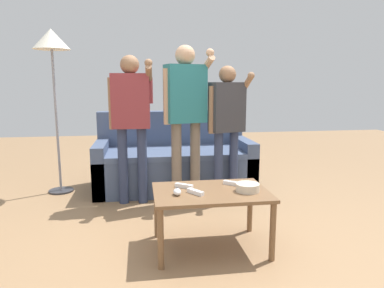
{
  "coord_description": "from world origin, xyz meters",
  "views": [
    {
      "loc": [
        -0.46,
        -2.68,
        1.24
      ],
      "look_at": [
        -0.01,
        0.34,
        0.72
      ],
      "focal_mm": 32.55,
      "sensor_mm": 36.0,
      "label": 1
    }
  ],
  "objects_px": {
    "coffee_table": "(211,198)",
    "snack_bowl": "(248,187)",
    "game_remote_wand_near": "(184,186)",
    "game_remote_wand_spare": "(233,183)",
    "couch": "(174,162)",
    "player_left": "(131,112)",
    "game_remote_wand_far": "(195,192)",
    "player_center": "(186,106)",
    "game_remote_nunchuk": "(177,192)",
    "floor_lamp": "(52,49)",
    "player_right": "(227,117)"
  },
  "relations": [
    {
      "from": "coffee_table",
      "to": "snack_bowl",
      "type": "bearing_deg",
      "value": -11.96
    },
    {
      "from": "game_remote_wand_near",
      "to": "game_remote_wand_spare",
      "type": "distance_m",
      "value": 0.39
    },
    {
      "from": "couch",
      "to": "game_remote_wand_spare",
      "type": "relative_size",
      "value": 12.45
    },
    {
      "from": "snack_bowl",
      "to": "game_remote_wand_spare",
      "type": "height_order",
      "value": "snack_bowl"
    },
    {
      "from": "player_left",
      "to": "game_remote_wand_spare",
      "type": "bearing_deg",
      "value": -51.91
    },
    {
      "from": "game_remote_wand_far",
      "to": "player_center",
      "type": "bearing_deg",
      "value": 85.82
    },
    {
      "from": "game_remote_nunchuk",
      "to": "game_remote_wand_far",
      "type": "height_order",
      "value": "game_remote_nunchuk"
    },
    {
      "from": "floor_lamp",
      "to": "game_remote_wand_spare",
      "type": "distance_m",
      "value": 2.54
    },
    {
      "from": "coffee_table",
      "to": "game_remote_wand_spare",
      "type": "relative_size",
      "value": 5.8
    },
    {
      "from": "player_right",
      "to": "player_left",
      "type": "bearing_deg",
      "value": 177.46
    },
    {
      "from": "player_right",
      "to": "snack_bowl",
      "type": "bearing_deg",
      "value": -96.19
    },
    {
      "from": "player_left",
      "to": "game_remote_wand_far",
      "type": "distance_m",
      "value": 1.38
    },
    {
      "from": "snack_bowl",
      "to": "player_center",
      "type": "height_order",
      "value": "player_center"
    },
    {
      "from": "game_remote_nunchuk",
      "to": "game_remote_wand_far",
      "type": "xyz_separation_m",
      "value": [
        0.13,
        0.0,
        -0.01
      ]
    },
    {
      "from": "player_left",
      "to": "player_right",
      "type": "distance_m",
      "value": 1.0
    },
    {
      "from": "coffee_table",
      "to": "player_center",
      "type": "height_order",
      "value": "player_center"
    },
    {
      "from": "player_left",
      "to": "player_center",
      "type": "height_order",
      "value": "player_center"
    },
    {
      "from": "coffee_table",
      "to": "game_remote_wand_near",
      "type": "xyz_separation_m",
      "value": [
        -0.19,
        0.1,
        0.08
      ]
    },
    {
      "from": "snack_bowl",
      "to": "game_remote_nunchuk",
      "type": "distance_m",
      "value": 0.53
    },
    {
      "from": "floor_lamp",
      "to": "game_remote_wand_near",
      "type": "distance_m",
      "value": 2.31
    },
    {
      "from": "player_center",
      "to": "floor_lamp",
      "type": "bearing_deg",
      "value": 158.48
    },
    {
      "from": "player_right",
      "to": "game_remote_wand_near",
      "type": "relative_size",
      "value": 10.28
    },
    {
      "from": "game_remote_nunchuk",
      "to": "floor_lamp",
      "type": "height_order",
      "value": "floor_lamp"
    },
    {
      "from": "floor_lamp",
      "to": "game_remote_wand_near",
      "type": "height_order",
      "value": "floor_lamp"
    },
    {
      "from": "coffee_table",
      "to": "game_remote_wand_far",
      "type": "bearing_deg",
      "value": -153.75
    },
    {
      "from": "coffee_table",
      "to": "game_remote_nunchuk",
      "type": "relative_size",
      "value": 9.73
    },
    {
      "from": "game_remote_wand_far",
      "to": "game_remote_wand_spare",
      "type": "height_order",
      "value": "same"
    },
    {
      "from": "snack_bowl",
      "to": "game_remote_wand_near",
      "type": "xyz_separation_m",
      "value": [
        -0.46,
        0.16,
        -0.01
      ]
    },
    {
      "from": "couch",
      "to": "game_remote_wand_near",
      "type": "height_order",
      "value": "couch"
    },
    {
      "from": "game_remote_nunchuk",
      "to": "floor_lamp",
      "type": "xyz_separation_m",
      "value": [
        -1.19,
        1.72,
        1.15
      ]
    },
    {
      "from": "game_remote_nunchuk",
      "to": "game_remote_wand_near",
      "type": "xyz_separation_m",
      "value": [
        0.07,
        0.17,
        -0.01
      ]
    },
    {
      "from": "game_remote_nunchuk",
      "to": "game_remote_wand_far",
      "type": "bearing_deg",
      "value": 1.34
    },
    {
      "from": "game_remote_nunchuk",
      "to": "game_remote_wand_spare",
      "type": "distance_m",
      "value": 0.5
    },
    {
      "from": "player_left",
      "to": "game_remote_wand_far",
      "type": "xyz_separation_m",
      "value": [
        0.47,
        -1.2,
        -0.49
      ]
    },
    {
      "from": "player_center",
      "to": "player_right",
      "type": "relative_size",
      "value": 1.14
    },
    {
      "from": "coffee_table",
      "to": "snack_bowl",
      "type": "relative_size",
      "value": 4.89
    },
    {
      "from": "snack_bowl",
      "to": "player_left",
      "type": "bearing_deg",
      "value": 126.0
    },
    {
      "from": "couch",
      "to": "coffee_table",
      "type": "xyz_separation_m",
      "value": [
        0.12,
        -1.67,
        0.09
      ]
    },
    {
      "from": "snack_bowl",
      "to": "game_remote_wand_far",
      "type": "relative_size",
      "value": 1.22
    },
    {
      "from": "game_remote_wand_near",
      "to": "game_remote_wand_spare",
      "type": "height_order",
      "value": "same"
    },
    {
      "from": "snack_bowl",
      "to": "player_right",
      "type": "relative_size",
      "value": 0.12
    },
    {
      "from": "couch",
      "to": "coffee_table",
      "type": "bearing_deg",
      "value": -85.95
    },
    {
      "from": "game_remote_nunchuk",
      "to": "player_center",
      "type": "relative_size",
      "value": 0.05
    },
    {
      "from": "player_left",
      "to": "player_center",
      "type": "xyz_separation_m",
      "value": [
        0.56,
        -0.04,
        0.06
      ]
    },
    {
      "from": "couch",
      "to": "game_remote_wand_spare",
      "type": "xyz_separation_m",
      "value": [
        0.32,
        -1.56,
        0.17
      ]
    },
    {
      "from": "player_center",
      "to": "game_remote_wand_far",
      "type": "height_order",
      "value": "player_center"
    },
    {
      "from": "game_remote_wand_near",
      "to": "game_remote_wand_spare",
      "type": "bearing_deg",
      "value": 1.45
    },
    {
      "from": "game_remote_nunchuk",
      "to": "game_remote_wand_near",
      "type": "distance_m",
      "value": 0.18
    },
    {
      "from": "couch",
      "to": "snack_bowl",
      "type": "xyz_separation_m",
      "value": [
        0.39,
        -1.73,
        0.18
      ]
    },
    {
      "from": "snack_bowl",
      "to": "game_remote_nunchuk",
      "type": "height_order",
      "value": "snack_bowl"
    }
  ]
}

